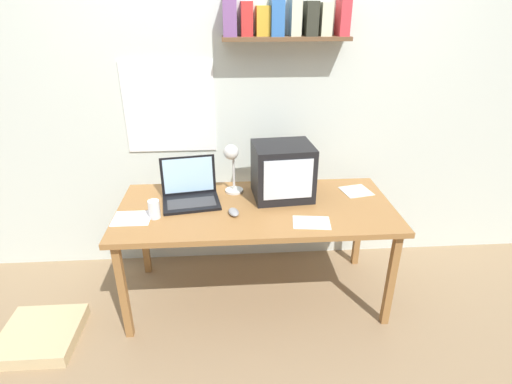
{
  "coord_description": "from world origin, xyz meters",
  "views": [
    {
      "loc": [
        -0.16,
        -2.25,
        1.88
      ],
      "look_at": [
        0.0,
        0.0,
        0.81
      ],
      "focal_mm": 28.0,
      "sensor_mm": 36.0,
      "label": 1
    }
  ],
  "objects_px": {
    "laptop": "(190,191)",
    "corner_desk": "(256,214)",
    "loose_paper_near_monitor": "(356,191)",
    "loose_paper_near_laptop": "(132,218)",
    "open_notebook": "(311,223)",
    "crt_monitor": "(283,171)",
    "floor_cushion": "(41,335)",
    "desk_lamp": "(232,161)",
    "computer_mouse": "(234,212)",
    "juice_glass": "(154,210)"
  },
  "relations": [
    {
      "from": "crt_monitor",
      "to": "desk_lamp",
      "type": "bearing_deg",
      "value": 167.15
    },
    {
      "from": "juice_glass",
      "to": "computer_mouse",
      "type": "relative_size",
      "value": 0.98
    },
    {
      "from": "loose_paper_near_laptop",
      "to": "open_notebook",
      "type": "bearing_deg",
      "value": -6.72
    },
    {
      "from": "crt_monitor",
      "to": "loose_paper_near_laptop",
      "type": "distance_m",
      "value": 0.99
    },
    {
      "from": "open_notebook",
      "to": "floor_cushion",
      "type": "relative_size",
      "value": 0.52
    },
    {
      "from": "laptop",
      "to": "loose_paper_near_laptop",
      "type": "distance_m",
      "value": 0.41
    },
    {
      "from": "loose_paper_near_monitor",
      "to": "corner_desk",
      "type": "bearing_deg",
      "value": -166.17
    },
    {
      "from": "computer_mouse",
      "to": "loose_paper_near_laptop",
      "type": "height_order",
      "value": "computer_mouse"
    },
    {
      "from": "loose_paper_near_laptop",
      "to": "open_notebook",
      "type": "xyz_separation_m",
      "value": [
        1.07,
        -0.13,
        0.0
      ]
    },
    {
      "from": "laptop",
      "to": "open_notebook",
      "type": "relative_size",
      "value": 1.69
    },
    {
      "from": "crt_monitor",
      "to": "loose_paper_near_laptop",
      "type": "height_order",
      "value": "crt_monitor"
    },
    {
      "from": "floor_cushion",
      "to": "loose_paper_near_laptop",
      "type": "bearing_deg",
      "value": 21.08
    },
    {
      "from": "corner_desk",
      "to": "loose_paper_near_monitor",
      "type": "bearing_deg",
      "value": 13.83
    },
    {
      "from": "loose_paper_near_laptop",
      "to": "crt_monitor",
      "type": "bearing_deg",
      "value": 14.88
    },
    {
      "from": "computer_mouse",
      "to": "floor_cushion",
      "type": "relative_size",
      "value": 0.26
    },
    {
      "from": "computer_mouse",
      "to": "loose_paper_near_monitor",
      "type": "relative_size",
      "value": 0.53
    },
    {
      "from": "laptop",
      "to": "floor_cushion",
      "type": "distance_m",
      "value": 1.27
    },
    {
      "from": "open_notebook",
      "to": "loose_paper_near_monitor",
      "type": "distance_m",
      "value": 0.56
    },
    {
      "from": "crt_monitor",
      "to": "open_notebook",
      "type": "xyz_separation_m",
      "value": [
        0.13,
        -0.38,
        -0.18
      ]
    },
    {
      "from": "laptop",
      "to": "corner_desk",
      "type": "bearing_deg",
      "value": -24.37
    },
    {
      "from": "computer_mouse",
      "to": "corner_desk",
      "type": "bearing_deg",
      "value": 34.59
    },
    {
      "from": "computer_mouse",
      "to": "open_notebook",
      "type": "height_order",
      "value": "computer_mouse"
    },
    {
      "from": "loose_paper_near_laptop",
      "to": "open_notebook",
      "type": "height_order",
      "value": "same"
    },
    {
      "from": "computer_mouse",
      "to": "loose_paper_near_monitor",
      "type": "bearing_deg",
      "value": 17.83
    },
    {
      "from": "corner_desk",
      "to": "juice_glass",
      "type": "bearing_deg",
      "value": -170.23
    },
    {
      "from": "juice_glass",
      "to": "loose_paper_near_laptop",
      "type": "height_order",
      "value": "juice_glass"
    },
    {
      "from": "desk_lamp",
      "to": "loose_paper_near_laptop",
      "type": "xyz_separation_m",
      "value": [
        -0.61,
        -0.3,
        -0.24
      ]
    },
    {
      "from": "floor_cushion",
      "to": "juice_glass",
      "type": "bearing_deg",
      "value": 17.62
    },
    {
      "from": "laptop",
      "to": "floor_cushion",
      "type": "xyz_separation_m",
      "value": [
        -0.92,
        -0.45,
        -0.74
      ]
    },
    {
      "from": "laptop",
      "to": "loose_paper_near_monitor",
      "type": "relative_size",
      "value": 1.81
    },
    {
      "from": "crt_monitor",
      "to": "loose_paper_near_laptop",
      "type": "bearing_deg",
      "value": -170.03
    },
    {
      "from": "crt_monitor",
      "to": "laptop",
      "type": "bearing_deg",
      "value": 177.22
    },
    {
      "from": "desk_lamp",
      "to": "computer_mouse",
      "type": "distance_m",
      "value": 0.36
    },
    {
      "from": "corner_desk",
      "to": "floor_cushion",
      "type": "xyz_separation_m",
      "value": [
        -1.35,
        -0.34,
        -0.61
      ]
    },
    {
      "from": "desk_lamp",
      "to": "loose_paper_near_monitor",
      "type": "relative_size",
      "value": 1.62
    },
    {
      "from": "crt_monitor",
      "to": "loose_paper_near_monitor",
      "type": "xyz_separation_m",
      "value": [
        0.52,
        0.03,
        -0.18
      ]
    },
    {
      "from": "juice_glass",
      "to": "loose_paper_near_monitor",
      "type": "xyz_separation_m",
      "value": [
        1.32,
        0.28,
        -0.05
      ]
    },
    {
      "from": "juice_glass",
      "to": "computer_mouse",
      "type": "bearing_deg",
      "value": 0.88
    },
    {
      "from": "desk_lamp",
      "to": "loose_paper_near_monitor",
      "type": "xyz_separation_m",
      "value": [
        0.85,
        -0.01,
        -0.24
      ]
    },
    {
      "from": "corner_desk",
      "to": "open_notebook",
      "type": "bearing_deg",
      "value": -37.11
    },
    {
      "from": "corner_desk",
      "to": "laptop",
      "type": "distance_m",
      "value": 0.45
    },
    {
      "from": "laptop",
      "to": "open_notebook",
      "type": "height_order",
      "value": "laptop"
    },
    {
      "from": "crt_monitor",
      "to": "floor_cushion",
      "type": "xyz_separation_m",
      "value": [
        -1.53,
        -0.48,
        -0.85
      ]
    },
    {
      "from": "laptop",
      "to": "loose_paper_near_monitor",
      "type": "distance_m",
      "value": 1.13
    },
    {
      "from": "juice_glass",
      "to": "computer_mouse",
      "type": "xyz_separation_m",
      "value": [
        0.47,
        0.01,
        -0.03
      ]
    },
    {
      "from": "crt_monitor",
      "to": "floor_cushion",
      "type": "relative_size",
      "value": 0.89
    },
    {
      "from": "crt_monitor",
      "to": "open_notebook",
      "type": "bearing_deg",
      "value": -76.1
    },
    {
      "from": "laptop",
      "to": "juice_glass",
      "type": "xyz_separation_m",
      "value": [
        -0.2,
        -0.22,
        -0.02
      ]
    },
    {
      "from": "corner_desk",
      "to": "laptop",
      "type": "bearing_deg",
      "value": 164.51
    },
    {
      "from": "loose_paper_near_laptop",
      "to": "open_notebook",
      "type": "distance_m",
      "value": 1.07
    }
  ]
}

